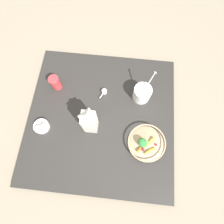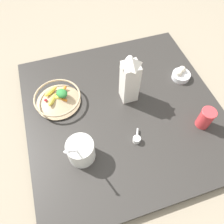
% 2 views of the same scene
% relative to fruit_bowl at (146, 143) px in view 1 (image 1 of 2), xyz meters
% --- Properties ---
extents(ground_plane, '(6.00, 6.00, 0.00)m').
position_rel_fruit_bowl_xyz_m(ground_plane, '(-0.31, 0.15, -0.07)').
color(ground_plane, gray).
extents(countertop, '(0.99, 0.99, 0.04)m').
position_rel_fruit_bowl_xyz_m(countertop, '(-0.31, 0.15, -0.05)').
color(countertop, '#2D2B28').
rests_on(countertop, ground_plane).
extents(fruit_bowl, '(0.24, 0.24, 0.08)m').
position_rel_fruit_bowl_xyz_m(fruit_bowl, '(0.00, 0.00, 0.00)').
color(fruit_bowl, tan).
rests_on(fruit_bowl, countertop).
extents(milk_carton, '(0.08, 0.08, 0.28)m').
position_rel_fruit_bowl_xyz_m(milk_carton, '(-0.36, 0.07, 0.11)').
color(milk_carton, silver).
rests_on(milk_carton, countertop).
extents(yogurt_tub, '(0.12, 0.14, 0.24)m').
position_rel_fruit_bowl_xyz_m(yogurt_tub, '(-0.05, 0.33, 0.03)').
color(yogurt_tub, white).
rests_on(yogurt_tub, countertop).
extents(drinking_cup, '(0.07, 0.07, 0.11)m').
position_rel_fruit_bowl_xyz_m(drinking_cup, '(-0.65, 0.35, 0.03)').
color(drinking_cup, '#DB383D').
rests_on(drinking_cup, countertop).
extents(measuring_scoop, '(0.05, 0.07, 0.03)m').
position_rel_fruit_bowl_xyz_m(measuring_scoop, '(-0.31, 0.33, -0.02)').
color(measuring_scoop, white).
rests_on(measuring_scoop, countertop).
extents(garlic_bowl, '(0.10, 0.10, 0.07)m').
position_rel_fruit_bowl_xyz_m(garlic_bowl, '(-0.69, 0.04, -0.01)').
color(garlic_bowl, white).
rests_on(garlic_bowl, countertop).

